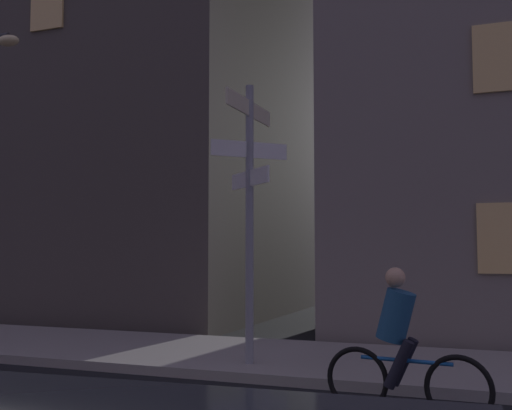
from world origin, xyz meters
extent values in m
cube|color=gray|center=(0.00, 6.19, 0.07)|extent=(40.00, 3.21, 0.14)
cylinder|color=gray|center=(-0.22, 5.27, 2.21)|extent=(0.12, 0.12, 4.14)
cube|color=beige|center=(-0.22, 5.27, 3.93)|extent=(0.03, 1.75, 0.24)
cube|color=white|center=(-0.22, 5.27, 3.30)|extent=(0.89, 0.89, 0.24)
cube|color=white|center=(-0.22, 5.27, 2.87)|extent=(0.96, 0.96, 0.24)
ellipsoid|color=#F9E099|center=(-4.98, 5.39, 5.59)|extent=(0.44, 0.28, 0.20)
torus|color=black|center=(2.80, 3.51, 0.36)|extent=(0.72, 0.16, 0.72)
torus|color=black|center=(1.71, 3.66, 0.36)|extent=(0.72, 0.16, 0.72)
cylinder|color=#1959A5|center=(2.25, 3.58, 0.61)|extent=(1.00, 0.18, 0.04)
cylinder|color=navy|center=(2.16, 3.60, 1.08)|extent=(0.49, 0.38, 0.61)
sphere|color=tan|center=(2.16, 3.60, 1.50)|extent=(0.22, 0.22, 0.22)
cylinder|color=black|center=(2.22, 3.68, 0.58)|extent=(0.35, 0.17, 0.55)
cylinder|color=black|center=(2.19, 3.50, 0.58)|extent=(0.35, 0.17, 0.55)
cube|color=#4C443D|center=(-9.19, 13.14, 7.01)|extent=(13.87, 9.95, 14.02)
cube|color=#F2C672|center=(-6.41, 8.14, 7.51)|extent=(0.90, 0.06, 1.20)
cube|color=#F2C672|center=(3.36, 7.96, 2.00)|extent=(0.90, 0.06, 1.20)
cube|color=#F2C672|center=(3.36, 7.96, 5.12)|extent=(0.90, 0.06, 1.20)
camera|label=1|loc=(3.17, -3.37, 1.80)|focal=43.83mm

